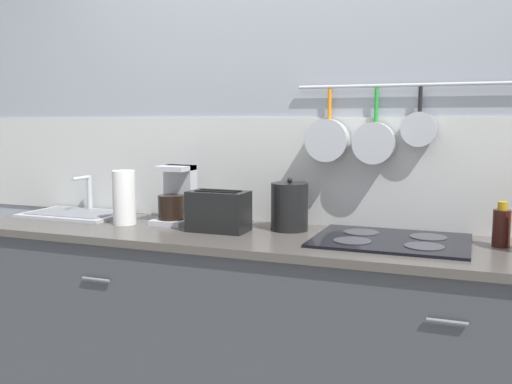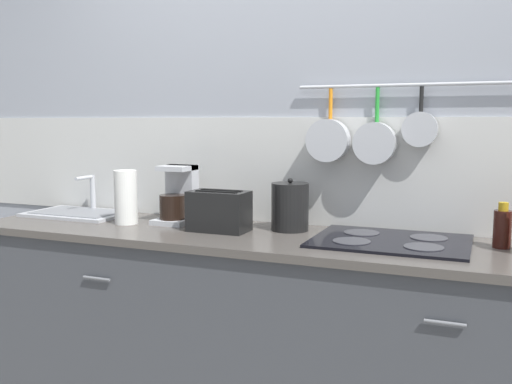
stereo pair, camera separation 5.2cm
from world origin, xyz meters
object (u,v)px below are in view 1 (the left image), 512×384
object	(u,v)px
toaster	(219,211)
kettle	(289,207)
bottle_hot_sauce	(501,227)
coffee_maker	(177,199)
paper_towel_roll	(124,197)

from	to	relation	value
toaster	kettle	bearing A→B (deg)	25.80
toaster	bottle_hot_sauce	size ratio (longest dim) A/B	1.56
coffee_maker	toaster	size ratio (longest dim) A/B	0.99
coffee_maker	kettle	distance (m)	0.59
paper_towel_roll	kettle	xyz separation A→B (m)	(0.80, 0.14, -0.02)
toaster	kettle	world-z (taller)	kettle
coffee_maker	bottle_hot_sauce	world-z (taller)	coffee_maker
coffee_maker	kettle	xyz separation A→B (m)	(0.59, 0.01, -0.01)
coffee_maker	toaster	xyz separation A→B (m)	(0.29, -0.13, -0.03)
paper_towel_roll	bottle_hot_sauce	distance (m)	1.70
coffee_maker	paper_towel_roll	bearing A→B (deg)	-147.15
paper_towel_roll	toaster	xyz separation A→B (m)	(0.50, 0.00, -0.04)
toaster	coffee_maker	bearing A→B (deg)	155.25
coffee_maker	bottle_hot_sauce	size ratio (longest dim) A/B	1.55
paper_towel_roll	toaster	world-z (taller)	paper_towel_roll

